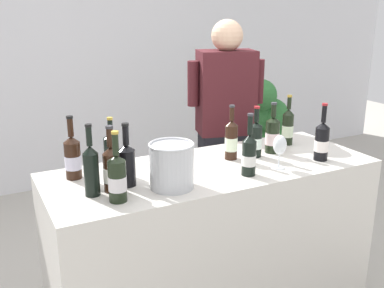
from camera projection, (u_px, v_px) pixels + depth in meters
wall_back at (87, 49)px, 4.59m from camera, size 8.00×0.10×2.80m
counter at (212, 245)px, 2.64m from camera, size 1.83×0.69×0.97m
wine_bottle_0 at (91, 169)px, 2.09m from camera, size 0.07×0.07×0.34m
wine_bottle_1 at (127, 163)px, 2.21m from camera, size 0.08×0.08×0.32m
wine_bottle_2 at (288, 127)px, 2.87m from camera, size 0.07×0.07×0.32m
wine_bottle_3 at (231, 140)px, 2.59m from camera, size 0.07×0.07×0.32m
wine_bottle_4 at (73, 157)px, 2.30m from camera, size 0.08×0.08×0.33m
wine_bottle_5 at (111, 169)px, 2.14m from camera, size 0.08×0.08×0.32m
wine_bottle_6 at (249, 154)px, 2.35m from camera, size 0.08×0.08×0.33m
wine_bottle_7 at (272, 135)px, 2.71m from camera, size 0.08×0.08×0.31m
wine_bottle_8 at (117, 178)px, 2.03m from camera, size 0.08×0.08×0.33m
wine_bottle_9 at (322, 141)px, 2.58m from camera, size 0.08×0.08×0.33m
wine_bottle_10 at (256, 139)px, 2.64m from camera, size 0.07×0.07×0.30m
wine_bottle_11 at (112, 152)px, 2.38m from camera, size 0.08×0.08×0.30m
wine_glass at (280, 146)px, 2.44m from camera, size 0.07×0.07×0.19m
ice_bucket at (172, 165)px, 2.19m from camera, size 0.22×0.22×0.23m
person_server at (225, 144)px, 3.30m from camera, size 0.53×0.33×1.74m
potted_shrub at (261, 124)px, 4.26m from camera, size 0.54×0.55×1.20m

